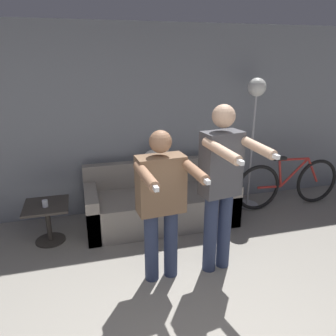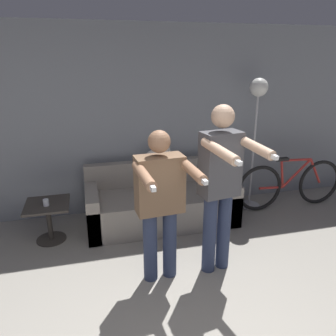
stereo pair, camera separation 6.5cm
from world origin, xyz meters
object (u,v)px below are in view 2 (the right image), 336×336
Objects in this scene: floor_lamp at (257,107)px; side_table at (48,214)px; person_left at (160,198)px; cat at (158,154)px; couch at (161,203)px; person_right at (221,181)px; cup at (46,203)px; bicycle at (290,184)px.

floor_lamp is 3.70× the size of side_table.
person_left reaches higher than cat.
cat is (0.04, 0.32, 0.61)m from couch.
person_right is 0.93× the size of floor_lamp.
person_right is 21.27× the size of cup.
couch is 1.13× the size of person_right.
floor_lamp is (1.37, -0.19, 0.63)m from cat.
floor_lamp is at bearing -7.85° from cat.
floor_lamp reaches higher than side_table.
person_right is at bearing -4.38° from person_left.
cat reaches higher than cup.
bicycle reaches higher than cup.
cat is (-0.29, 1.53, -0.14)m from person_right.
cat is at bearing 17.71° from side_table.
bicycle reaches higher than side_table.
cup is (-1.16, 0.99, -0.36)m from person_left.
bicycle is (3.41, 0.12, 0.01)m from side_table.
person_left is at bearing -40.52° from cup.
cup reaches higher than side_table.
cup is 3.42m from bicycle.
side_table is (-1.16, 1.05, -0.54)m from person_left.
cup is at bearing -160.27° from cat.
person_left reaches higher than cup.
bicycle is at bearing 3.00° from cup.
couch is at bearing 8.21° from cup.
person_left reaches higher than side_table.
side_table is at bearing -174.07° from couch.
couch is 3.87× the size of side_table.
cat is at bearing 73.73° from person_left.
person_left is at bearing -141.56° from floor_lamp.
cat is 1.64m from side_table.
couch is at bearing 5.93° from side_table.
cup is (-1.44, -0.21, 0.27)m from couch.
person_right is 2.12m from bicycle.
floor_lamp is (1.08, 1.34, 0.49)m from person_right.
floor_lamp is at bearing 6.87° from cup.
side_table is at bearing 88.54° from cup.
person_right reaches higher than cup.
bicycle is at bearing 2.01° from side_table.
cat reaches higher than side_table.
floor_lamp is at bearing 163.75° from bicycle.
couch is at bearing -174.53° from floor_lamp.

